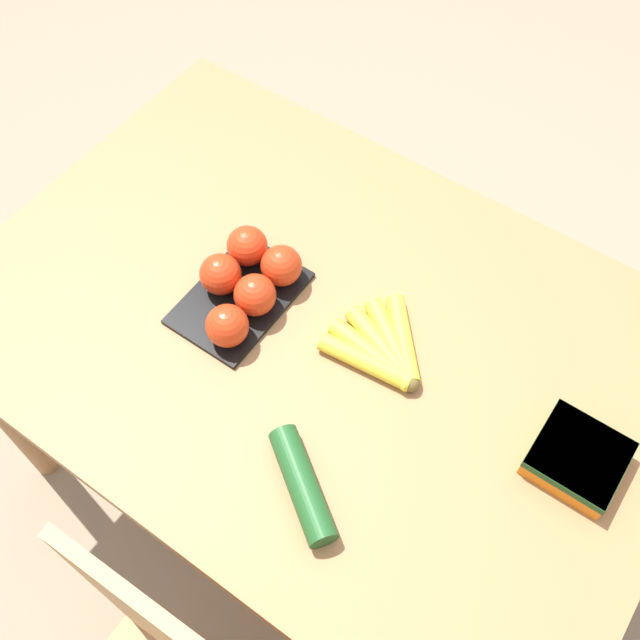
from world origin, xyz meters
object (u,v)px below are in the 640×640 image
banana_bunch (383,349)px  tomato_pack (245,283)px  cucumber_near (302,485)px  carrot_bag (578,457)px

banana_bunch → tomato_pack: size_ratio=0.77×
banana_bunch → tomato_pack: (0.28, 0.04, 0.03)m
cucumber_near → banana_bunch: bearing=-84.1°
carrot_bag → cucumber_near: cucumber_near is taller
carrot_bag → cucumber_near: bearing=40.8°
banana_bunch → carrot_bag: size_ratio=1.37×
banana_bunch → carrot_bag: carrot_bag is taller
banana_bunch → cucumber_near: 0.29m
banana_bunch → carrot_bag: (-0.37, -0.01, 0.01)m
banana_bunch → cucumber_near: cucumber_near is taller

